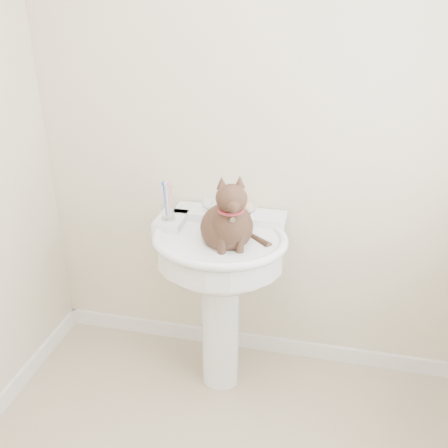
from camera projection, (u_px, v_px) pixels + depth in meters
The scene contains 7 objects.
wall_back at pixel (256, 133), 2.33m from camera, with size 2.20×0.00×2.50m, color beige, non-canonical shape.
baseboard_back at pixel (250, 341), 2.84m from camera, with size 2.20×0.02×0.09m, color white.
pedestal_sink at pixel (220, 265), 2.33m from camera, with size 0.64×0.62×0.88m.
faucet at pixel (228, 207), 2.37m from camera, with size 0.28×0.12×0.14m.
soap_bar at pixel (244, 206), 2.45m from camera, with size 0.09×0.06×0.03m, color orange.
toothbrush_cup at pixel (168, 210), 2.32m from camera, with size 0.07×0.07×0.18m.
cat at pixel (227, 223), 2.17m from camera, with size 0.26×0.32×0.47m.
Camera 1 is at (0.36, -1.16, 1.86)m, focal length 40.00 mm.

